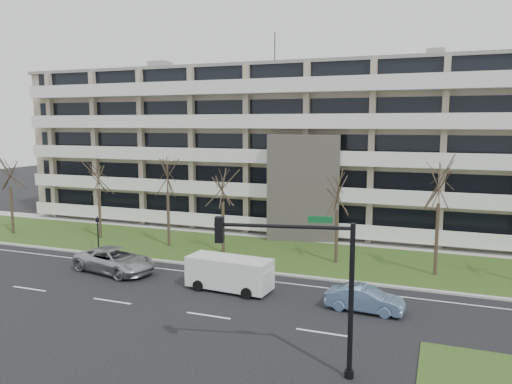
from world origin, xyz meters
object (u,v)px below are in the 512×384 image
at_px(traffic_signal, 304,273).
at_px(pedestrian_signal, 98,229).
at_px(blue_sedan, 365,299).
at_px(white_van, 230,271).
at_px(silver_pickup, 115,260).

distance_m(traffic_signal, pedestrian_signal, 24.20).
distance_m(blue_sedan, pedestrian_signal, 22.15).
bearing_deg(pedestrian_signal, traffic_signal, -57.49).
relative_size(blue_sedan, pedestrian_signal, 1.49).
xyz_separation_m(traffic_signal, pedestrian_signal, (-20.17, 13.15, -2.41)).
bearing_deg(white_van, blue_sedan, 0.31).
bearing_deg(traffic_signal, blue_sedan, 68.70).
height_order(traffic_signal, pedestrian_signal, traffic_signal).
height_order(silver_pickup, white_van, white_van).
bearing_deg(white_van, traffic_signal, -46.40).
bearing_deg(white_van, pedestrian_signal, 164.26).
relative_size(silver_pickup, pedestrian_signal, 2.16).
bearing_deg(traffic_signal, pedestrian_signal, 134.99).
height_order(blue_sedan, pedestrian_signal, pedestrian_signal).
height_order(blue_sedan, white_van, white_van).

